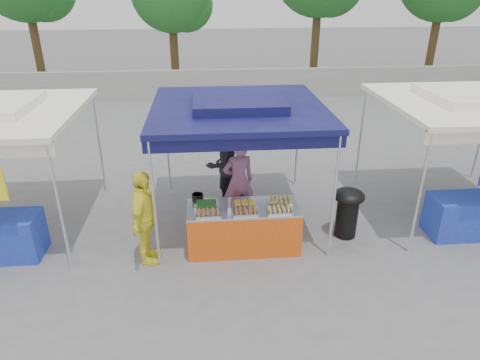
{
  "coord_description": "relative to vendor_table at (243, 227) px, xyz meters",
  "views": [
    {
      "loc": [
        -0.63,
        -6.74,
        4.49
      ],
      "look_at": [
        0.0,
        0.6,
        1.05
      ],
      "focal_mm": 32.0,
      "sensor_mm": 36.0,
      "label": 1
    }
  ],
  "objects": [
    {
      "name": "ground_plane",
      "position": [
        0.0,
        0.1,
        -0.43
      ],
      "size": [
        80.0,
        80.0,
        0.0
      ],
      "primitive_type": "plane",
      "color": "slate"
    },
    {
      "name": "back_wall",
      "position": [
        0.0,
        11.1,
        0.17
      ],
      "size": [
        40.0,
        0.25,
        1.2
      ],
      "primitive_type": "cube",
      "color": "gray",
      "rests_on": "ground_plane"
    },
    {
      "name": "cooking_pot",
      "position": [
        -0.81,
        0.33,
        0.48
      ],
      "size": [
        0.2,
        0.2,
        0.12
      ],
      "primitive_type": "cylinder",
      "color": "black",
      "rests_on": "vendor_table"
    },
    {
      "name": "vendor_table",
      "position": [
        0.0,
        0.0,
        0.0
      ],
      "size": [
        2.0,
        0.8,
        0.85
      ],
      "color": "#E15314",
      "rests_on": "ground_plane"
    },
    {
      "name": "main_canopy",
      "position": [
        0.0,
        1.07,
        1.94
      ],
      "size": [
        3.2,
        3.2,
        2.57
      ],
      "color": "silver",
      "rests_on": "ground_plane"
    },
    {
      "name": "crate_stacked",
      "position": [
        0.42,
        0.73,
        0.02
      ],
      "size": [
        0.48,
        0.33,
        0.29
      ],
      "primitive_type": "cube",
      "color": "#172CBD",
      "rests_on": "crate_right"
    },
    {
      "name": "food_tray_fr",
      "position": [
        0.6,
        -0.23,
        0.46
      ],
      "size": [
        0.42,
        0.3,
        0.07
      ],
      "color": "white",
      "rests_on": "vendor_table"
    },
    {
      "name": "food_tray_fl",
      "position": [
        -0.62,
        -0.24,
        0.46
      ],
      "size": [
        0.42,
        0.3,
        0.07
      ],
      "color": "white",
      "rests_on": "vendor_table"
    },
    {
      "name": "vendor_woman",
      "position": [
        -0.0,
        1.0,
        0.46
      ],
      "size": [
        0.73,
        0.57,
        1.76
      ],
      "primitive_type": "imported",
      "rotation": [
        0.0,
        0.0,
        3.4
      ],
      "color": "#A0658C",
      "rests_on": "ground_plane"
    },
    {
      "name": "helper_man",
      "position": [
        -0.28,
        1.94,
        0.45
      ],
      "size": [
        1.07,
        1.04,
        1.74
      ],
      "primitive_type": "imported",
      "rotation": [
        0.0,
        0.0,
        3.81
      ],
      "color": "#232228",
      "rests_on": "ground_plane"
    },
    {
      "name": "customer_person",
      "position": [
        -1.7,
        -0.27,
        0.43
      ],
      "size": [
        0.57,
        1.06,
        1.71
      ],
      "primitive_type": "imported",
      "rotation": [
        0.0,
        0.0,
        1.41
      ],
      "color": "#FFF338",
      "rests_on": "ground_plane"
    },
    {
      "name": "food_tray_bm",
      "position": [
        0.03,
        0.07,
        0.46
      ],
      "size": [
        0.42,
        0.3,
        0.07
      ],
      "color": "white",
      "rests_on": "vendor_table"
    },
    {
      "name": "neighbor_stall_right",
      "position": [
        4.5,
        0.67,
        1.18
      ],
      "size": [
        3.2,
        3.2,
        2.57
      ],
      "color": "silver",
      "rests_on": "ground_plane"
    },
    {
      "name": "food_tray_bl",
      "position": [
        -0.65,
        0.08,
        0.46
      ],
      "size": [
        0.42,
        0.3,
        0.07
      ],
      "color": "white",
      "rests_on": "vendor_table"
    },
    {
      "name": "skewer_cup",
      "position": [
        -0.25,
        -0.16,
        0.47
      ],
      "size": [
        0.07,
        0.07,
        0.09
      ],
      "primitive_type": "cylinder",
      "color": "silver",
      "rests_on": "vendor_table"
    },
    {
      "name": "crate_right",
      "position": [
        0.42,
        0.73,
        -0.28
      ],
      "size": [
        0.5,
        0.35,
        0.3
      ],
      "primitive_type": "cube",
      "color": "#172CBD",
      "rests_on": "ground_plane"
    },
    {
      "name": "wok_burner",
      "position": [
        2.01,
        0.25,
        0.16
      ],
      "size": [
        0.59,
        0.59,
        0.99
      ],
      "rotation": [
        0.0,
        0.0,
        -0.13
      ],
      "color": "black",
      "rests_on": "ground_plane"
    },
    {
      "name": "food_tray_br",
      "position": [
        0.67,
        0.1,
        0.46
      ],
      "size": [
        0.42,
        0.3,
        0.07
      ],
      "color": "white",
      "rests_on": "vendor_table"
    },
    {
      "name": "crate_left",
      "position": [
        -0.47,
        0.6,
        -0.27
      ],
      "size": [
        0.51,
        0.36,
        0.31
      ],
      "primitive_type": "cube",
      "color": "#172CBD",
      "rests_on": "ground_plane"
    },
    {
      "name": "food_tray_fm",
      "position": [
        0.01,
        -0.24,
        0.46
      ],
      "size": [
        0.42,
        0.3,
        0.07
      ],
      "color": "white",
      "rests_on": "vendor_table"
    }
  ]
}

